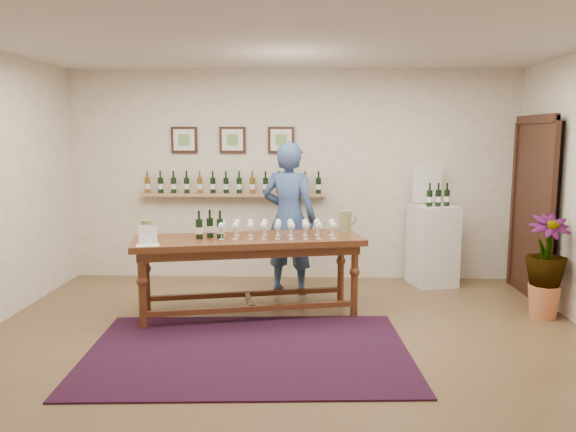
{
  "coord_description": "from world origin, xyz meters",
  "views": [
    {
      "loc": [
        0.21,
        -5.05,
        1.95
      ],
      "look_at": [
        0.0,
        0.8,
        1.1
      ],
      "focal_mm": 35.0,
      "sensor_mm": 36.0,
      "label": 1
    }
  ],
  "objects_px": {
    "display_pedestal": "(433,245)",
    "potted_plant": "(546,266)",
    "tasting_table": "(249,249)",
    "person": "(289,218)"
  },
  "relations": [
    {
      "from": "display_pedestal",
      "to": "potted_plant",
      "type": "xyz_separation_m",
      "value": [
        0.91,
        -1.31,
        0.04
      ]
    },
    {
      "from": "tasting_table",
      "to": "person",
      "type": "relative_size",
      "value": 1.36
    },
    {
      "from": "potted_plant",
      "to": "tasting_table",
      "type": "bearing_deg",
      "value": -179.4
    },
    {
      "from": "potted_plant",
      "to": "person",
      "type": "relative_size",
      "value": 0.52
    },
    {
      "from": "tasting_table",
      "to": "display_pedestal",
      "type": "xyz_separation_m",
      "value": [
        2.26,
        1.34,
        -0.21
      ]
    },
    {
      "from": "display_pedestal",
      "to": "potted_plant",
      "type": "relative_size",
      "value": 1.08
    },
    {
      "from": "tasting_table",
      "to": "potted_plant",
      "type": "relative_size",
      "value": 2.63
    },
    {
      "from": "tasting_table",
      "to": "potted_plant",
      "type": "bearing_deg",
      "value": -11.4
    },
    {
      "from": "potted_plant",
      "to": "person",
      "type": "xyz_separation_m",
      "value": [
        -2.77,
        0.87,
        0.37
      ]
    },
    {
      "from": "potted_plant",
      "to": "person",
      "type": "distance_m",
      "value": 2.93
    }
  ]
}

